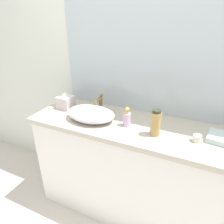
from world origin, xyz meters
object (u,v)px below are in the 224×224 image
object	(u,v)px
soap_dispenser	(127,118)
tissue_box	(66,101)
sink_basin	(91,114)
candle_jar	(197,138)
lotion_bottle	(156,123)

from	to	relation	value
soap_dispenser	tissue_box	size ratio (longest dim) A/B	1.01
sink_basin	soap_dispenser	world-z (taller)	soap_dispenser
soap_dispenser	candle_jar	distance (m)	0.50
lotion_bottle	candle_jar	xyz separation A→B (m)	(0.27, 0.03, -0.07)
sink_basin	lotion_bottle	bearing A→B (deg)	-1.83
soap_dispenser	candle_jar	world-z (taller)	soap_dispenser
soap_dispenser	lotion_bottle	bearing A→B (deg)	-10.60
soap_dispenser	tissue_box	world-z (taller)	same
sink_basin	candle_jar	distance (m)	0.80
candle_jar	tissue_box	bearing A→B (deg)	175.60
sink_basin	tissue_box	size ratio (longest dim) A/B	2.65
lotion_bottle	soap_dispenser	bearing A→B (deg)	169.40
sink_basin	soap_dispenser	distance (m)	0.30
sink_basin	candle_jar	size ratio (longest dim) A/B	7.07
tissue_box	candle_jar	world-z (taller)	tissue_box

